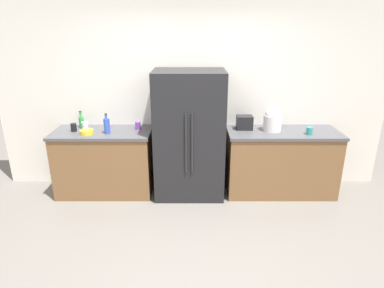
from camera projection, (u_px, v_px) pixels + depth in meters
name	position (u px, v px, depth m)	size (l,w,h in m)	color
ground_plane	(193.00, 253.00, 3.46)	(11.05, 11.05, 0.00)	slate
kitchen_back_panel	(193.00, 92.00, 4.64)	(5.53, 0.10, 2.74)	silver
counter_left	(106.00, 162.00, 4.61)	(1.33, 0.65, 0.91)	brown
counter_right	(282.00, 162.00, 4.60)	(1.52, 0.65, 0.91)	brown
refrigerator	(191.00, 135.00, 4.44)	(0.93, 0.69, 1.73)	black
toaster	(246.00, 123.00, 4.51)	(0.22, 0.17, 0.19)	black
rice_cooker	(274.00, 119.00, 4.42)	(0.24, 0.24, 0.33)	white
bottle_a	(108.00, 125.00, 4.33)	(0.08, 0.08, 0.27)	blue
bottle_b	(83.00, 121.00, 4.59)	(0.07, 0.07, 0.24)	green
cup_a	(311.00, 131.00, 4.29)	(0.08, 0.08, 0.10)	teal
cup_b	(139.00, 125.00, 4.53)	(0.07, 0.07, 0.10)	purple
cup_c	(86.00, 125.00, 4.52)	(0.09, 0.09, 0.11)	white
cup_d	(75.00, 127.00, 4.44)	(0.08, 0.08, 0.11)	black
bowl_a	(88.00, 132.00, 4.33)	(0.17, 0.17, 0.06)	yellow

